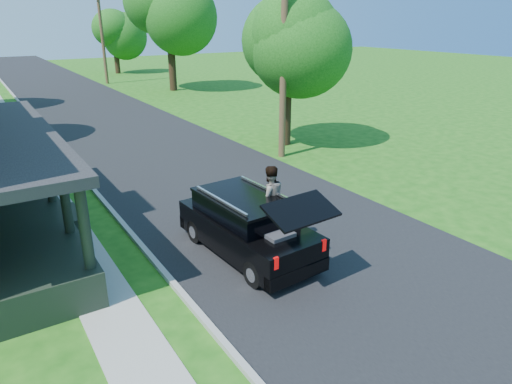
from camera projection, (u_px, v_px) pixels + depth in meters
ground at (332, 260)px, 12.13m from camera, size 140.00×140.00×0.00m
street at (114, 123)px, 27.91m from camera, size 8.00×120.00×0.02m
curb at (43, 131)px, 25.89m from camera, size 0.15×120.00×0.12m
sidewalk at (13, 135)px, 25.11m from camera, size 1.30×120.00×0.03m
black_suv at (248, 225)px, 12.16m from camera, size 2.09×4.83×2.21m
skateboarder at (270, 198)px, 12.28m from camera, size 0.98×0.82×1.80m
skateboard at (285, 243)px, 12.47m from camera, size 0.44×0.41×0.83m
tree_right_near at (286, 37)px, 21.43m from camera, size 5.49×5.65×7.69m
tree_right_mid at (168, 4)px, 37.94m from camera, size 6.37×6.20×10.49m
tree_right_far at (113, 29)px, 51.06m from camera, size 6.46×6.06×7.46m
utility_pole_near at (284, 45)px, 19.44m from camera, size 1.84×0.31×9.52m
utility_pole_far at (102, 32)px, 42.95m from camera, size 1.82×0.54×9.20m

